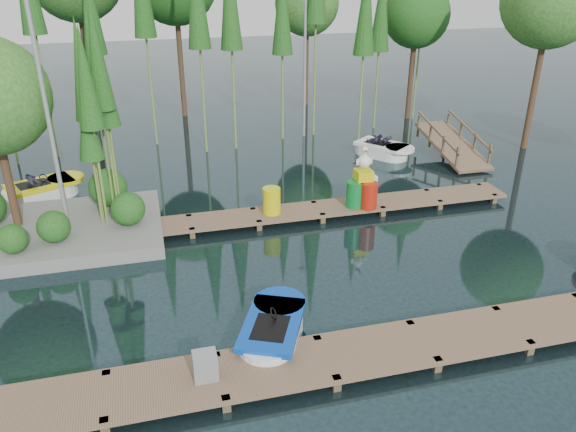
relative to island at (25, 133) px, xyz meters
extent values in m
plane|color=#1E3338|center=(6.30, -3.29, -3.18)|extent=(90.00, 90.00, 0.00)
cube|color=brown|center=(6.30, -7.79, -2.93)|extent=(18.00, 1.50, 0.10)
cube|color=brown|center=(2.00, -8.42, -3.13)|extent=(0.16, 0.16, 0.50)
cube|color=brown|center=(2.00, -7.16, -3.13)|extent=(0.16, 0.16, 0.50)
cube|color=brown|center=(4.15, -8.42, -3.13)|extent=(0.16, 0.16, 0.50)
cube|color=brown|center=(4.15, -7.16, -3.13)|extent=(0.16, 0.16, 0.50)
cube|color=brown|center=(6.30, -8.42, -3.13)|extent=(0.16, 0.16, 0.50)
cube|color=brown|center=(6.30, -7.16, -3.13)|extent=(0.16, 0.16, 0.50)
cube|color=brown|center=(8.45, -8.42, -3.13)|extent=(0.16, 0.16, 0.50)
cube|color=brown|center=(8.45, -7.16, -3.13)|extent=(0.16, 0.16, 0.50)
cube|color=brown|center=(10.60, -8.42, -3.13)|extent=(0.16, 0.16, 0.50)
cube|color=brown|center=(10.60, -7.16, -3.13)|extent=(0.16, 0.16, 0.50)
cube|color=brown|center=(12.75, -7.16, -3.13)|extent=(0.16, 0.16, 0.50)
cube|color=brown|center=(7.30, -0.79, -2.93)|extent=(15.00, 1.20, 0.10)
cube|color=brown|center=(0.20, -1.27, -3.13)|extent=(0.16, 0.16, 0.50)
cube|color=brown|center=(0.20, -0.31, -3.13)|extent=(0.16, 0.16, 0.50)
cube|color=brown|center=(2.23, -1.27, -3.13)|extent=(0.16, 0.16, 0.50)
cube|color=brown|center=(2.23, -0.31, -3.13)|extent=(0.16, 0.16, 0.50)
cube|color=brown|center=(4.26, -1.27, -3.13)|extent=(0.16, 0.16, 0.50)
cube|color=brown|center=(4.26, -0.31, -3.13)|extent=(0.16, 0.16, 0.50)
cube|color=brown|center=(6.28, -1.27, -3.13)|extent=(0.16, 0.16, 0.50)
cube|color=brown|center=(6.28, -0.31, -3.13)|extent=(0.16, 0.16, 0.50)
cube|color=brown|center=(8.31, -1.27, -3.13)|extent=(0.16, 0.16, 0.50)
cube|color=brown|center=(8.31, -0.31, -3.13)|extent=(0.16, 0.16, 0.50)
cube|color=brown|center=(10.34, -1.27, -3.13)|extent=(0.16, 0.16, 0.50)
cube|color=brown|center=(10.34, -0.31, -3.13)|extent=(0.16, 0.16, 0.50)
cube|color=brown|center=(12.37, -1.27, -3.13)|extent=(0.16, 0.16, 0.50)
cube|color=brown|center=(12.37, -0.31, -3.13)|extent=(0.16, 0.16, 0.50)
cube|color=brown|center=(14.40, -1.27, -3.13)|extent=(0.16, 0.16, 0.50)
cube|color=brown|center=(14.40, -0.31, -3.13)|extent=(0.16, 0.16, 0.50)
cube|color=slate|center=(0.30, -0.29, -3.00)|extent=(6.20, 4.20, 0.42)
sphere|color=#235A1C|center=(0.50, -1.29, -2.34)|extent=(0.90, 0.90, 0.90)
sphere|color=#235A1C|center=(1.90, 0.91, -2.19)|extent=(1.20, 1.20, 1.20)
sphere|color=#235A1C|center=(-0.50, -1.69, -2.39)|extent=(0.80, 0.80, 0.80)
sphere|color=#235A1C|center=(2.50, -0.69, -2.29)|extent=(1.00, 1.00, 1.00)
cylinder|color=#442D1D|center=(-0.70, 0.11, -1.18)|extent=(0.24, 0.24, 3.60)
cylinder|color=olive|center=(2.04, 0.27, -0.22)|extent=(0.07, 0.07, 5.93)
cone|color=#235A1C|center=(2.04, 0.27, 1.86)|extent=(0.70, 0.70, 2.97)
cylinder|color=olive|center=(1.73, 0.11, -0.35)|extent=(0.07, 0.07, 5.66)
cone|color=#235A1C|center=(1.73, 0.11, 1.63)|extent=(0.70, 0.70, 2.83)
cylinder|color=olive|center=(2.23, 0.30, -0.57)|extent=(0.07, 0.07, 5.22)
cone|color=#235A1C|center=(2.23, 0.30, 1.26)|extent=(0.70, 0.70, 2.61)
cylinder|color=olive|center=(1.85, -0.51, -0.42)|extent=(0.07, 0.07, 5.53)
cone|color=#235A1C|center=(1.85, -0.51, 1.52)|extent=(0.70, 0.70, 2.76)
cylinder|color=olive|center=(1.71, -0.39, -1.18)|extent=(0.07, 0.07, 4.01)
cone|color=#235A1C|center=(1.71, -0.39, 0.23)|extent=(0.70, 0.70, 2.01)
cylinder|color=olive|center=(2.17, 0.16, -0.13)|extent=(0.07, 0.07, 6.11)
cone|color=#235A1C|center=(2.17, 0.16, 2.01)|extent=(0.70, 0.70, 3.05)
cylinder|color=#442D1D|center=(19.04, 3.61, -0.15)|extent=(0.26, 0.26, 6.06)
cylinder|color=#442D1D|center=(16.28, 9.35, -0.67)|extent=(0.26, 0.26, 5.02)
sphere|color=#235A1C|center=(16.28, 9.35, 1.84)|extent=(3.16, 3.16, 3.16)
cylinder|color=#442D1D|center=(12.04, 13.41, -0.53)|extent=(0.26, 0.26, 5.31)
sphere|color=#3B7429|center=(12.04, 13.41, 2.12)|extent=(3.34, 3.34, 3.34)
cylinder|color=#442D1D|center=(5.30, 12.74, 0.05)|extent=(0.26, 0.26, 6.46)
cylinder|color=#442D1D|center=(0.88, 12.71, 0.24)|extent=(0.26, 0.26, 6.85)
cylinder|color=olive|center=(-0.41, 7.53, 1.65)|extent=(0.09, 0.09, 9.66)
cylinder|color=olive|center=(1.62, 8.54, 0.66)|extent=(0.09, 0.09, 7.69)
cone|color=#235A1C|center=(1.62, 8.54, 2.81)|extent=(0.90, 0.90, 4.23)
cylinder|color=olive|center=(3.67, 8.19, 1.31)|extent=(0.09, 0.09, 8.99)
cylinder|color=olive|center=(5.66, 6.58, 1.03)|extent=(0.09, 0.09, 8.44)
cylinder|color=olive|center=(6.95, 6.71, 0.93)|extent=(0.09, 0.09, 8.22)
cylinder|color=olive|center=(9.25, 7.58, 0.52)|extent=(0.09, 0.09, 7.41)
cone|color=#235A1C|center=(9.25, 7.58, 2.59)|extent=(0.90, 0.90, 4.07)
cylinder|color=olive|center=(10.79, 7.80, 1.70)|extent=(0.09, 0.09, 9.77)
cylinder|color=olive|center=(12.54, 6.54, 0.52)|extent=(0.09, 0.09, 7.40)
cone|color=#235A1C|center=(12.54, 6.54, 2.59)|extent=(0.90, 0.90, 4.07)
cylinder|color=olive|center=(13.93, 8.13, 0.39)|extent=(0.09, 0.09, 7.14)
cone|color=#235A1C|center=(13.93, 8.13, 2.39)|extent=(0.90, 0.90, 3.93)
cylinder|color=olive|center=(16.47, 9.13, 1.12)|extent=(0.09, 0.09, 8.61)
cylinder|color=gray|center=(0.80, -0.79, 0.32)|extent=(0.12, 0.12, 7.00)
cylinder|color=gray|center=(10.30, 7.71, 0.32)|extent=(0.12, 0.12, 7.00)
cube|color=brown|center=(15.30, 3.21, -2.63)|extent=(1.50, 3.94, 0.95)
cube|color=brown|center=(14.60, 1.61, -2.59)|extent=(0.08, 0.08, 0.90)
cube|color=brown|center=(14.60, 2.71, -2.48)|extent=(0.08, 0.08, 0.90)
cube|color=brown|center=(14.60, 3.81, -2.37)|extent=(0.08, 0.08, 0.90)
cube|color=brown|center=(14.60, 4.91, -2.26)|extent=(0.08, 0.08, 0.90)
cube|color=brown|center=(14.60, 3.21, -2.03)|extent=(0.06, 3.54, 0.83)
cube|color=brown|center=(16.00, 1.61, -2.59)|extent=(0.08, 0.08, 0.90)
cube|color=brown|center=(16.00, 2.71, -2.48)|extent=(0.08, 0.08, 0.90)
cube|color=brown|center=(16.00, 3.81, -2.37)|extent=(0.08, 0.08, 0.90)
cube|color=brown|center=(16.00, 4.91, -2.26)|extent=(0.08, 0.08, 0.90)
cube|color=brown|center=(16.00, 3.21, -2.03)|extent=(0.06, 3.54, 0.83)
cube|color=white|center=(5.42, -6.72, -2.99)|extent=(1.54, 1.54, 0.53)
cylinder|color=white|center=(5.67, -6.19, -2.99)|extent=(1.53, 1.53, 0.53)
cylinder|color=white|center=(5.18, -7.25, -2.99)|extent=(1.53, 1.53, 0.53)
cube|color=#063CA7|center=(5.42, -6.72, -2.70)|extent=(1.91, 2.32, 0.13)
cylinder|color=#063CA7|center=(5.78, -5.95, -2.70)|extent=(1.56, 1.56, 0.13)
cube|color=black|center=(5.34, -6.89, -2.66)|extent=(1.05, 1.17, 0.06)
torus|color=black|center=(5.48, -6.59, -2.51)|extent=(0.24, 0.30, 0.26)
cube|color=white|center=(-0.47, 3.01, -2.98)|extent=(1.62, 1.62, 0.56)
cylinder|color=white|center=(0.09, 3.26, -2.98)|extent=(1.61, 1.61, 0.56)
cylinder|color=white|center=(-1.03, 2.76, -2.98)|extent=(1.61, 1.61, 0.56)
cube|color=#D3CA0B|center=(-0.47, 3.01, -2.68)|extent=(2.45, 2.01, 0.14)
cylinder|color=#D3CA0B|center=(0.35, 3.38, -2.68)|extent=(1.64, 1.64, 0.14)
cube|color=black|center=(-0.65, 2.93, -2.63)|extent=(1.23, 1.10, 0.06)
torus|color=black|center=(-0.33, 3.07, -2.47)|extent=(0.32, 0.25, 0.27)
imported|color=#1E1E2D|center=(-0.70, 2.91, -2.38)|extent=(0.54, 0.48, 0.99)
cube|color=white|center=(12.63, 4.22, -2.99)|extent=(1.63, 1.63, 0.53)
cylinder|color=white|center=(12.98, 3.75, -2.99)|extent=(1.62, 1.62, 0.53)
cylinder|color=white|center=(12.29, 4.69, -2.99)|extent=(1.62, 1.62, 0.53)
cube|color=white|center=(12.63, 4.22, -2.70)|extent=(2.15, 2.32, 0.14)
cylinder|color=white|center=(13.14, 3.53, -2.70)|extent=(1.65, 1.65, 0.14)
cube|color=black|center=(12.52, 4.37, -2.66)|extent=(1.15, 1.20, 0.06)
torus|color=black|center=(12.72, 4.10, -2.51)|extent=(0.27, 0.30, 0.26)
imported|color=#1E1E2D|center=(12.49, 4.41, -2.46)|extent=(0.46, 0.48, 0.87)
imported|color=#1E1E2D|center=(12.96, 4.34, -2.52)|extent=(0.35, 0.37, 0.66)
cube|color=gray|center=(3.87, -7.79, -2.60)|extent=(0.46, 0.39, 0.56)
cylinder|color=#D3CA0B|center=(6.79, -0.79, -2.47)|extent=(0.55, 0.55, 0.83)
cylinder|color=#0C6F28|center=(9.48, -0.99, -2.46)|extent=(0.57, 0.57, 0.85)
cylinder|color=white|center=(10.05, -0.70, -2.46)|extent=(0.57, 0.57, 0.85)
cylinder|color=#AF1C0C|center=(9.86, -1.17, -2.46)|extent=(0.57, 0.57, 0.85)
cube|color=#D3CA0B|center=(9.76, -0.89, -1.86)|extent=(0.52, 0.52, 0.33)
sphere|color=white|center=(9.76, -0.89, -1.41)|extent=(0.42, 0.42, 0.42)
cylinder|color=white|center=(9.76, -0.89, -1.18)|extent=(0.09, 0.09, 0.28)
sphere|color=white|center=(9.76, -0.89, -1.02)|extent=(0.19, 0.19, 0.19)
cone|color=orange|center=(9.76, -1.08, -1.03)|extent=(0.09, 0.28, 0.09)
cube|color=white|center=(9.76, -0.89, -1.41)|extent=(0.52, 0.06, 0.17)
cylinder|color=gray|center=(9.81, -0.79, -2.59)|extent=(0.10, 0.10, 0.60)
sphere|color=white|center=(9.81, -0.79, -2.19)|extent=(0.20, 0.20, 0.20)
cube|color=gray|center=(9.81, -0.79, -2.19)|extent=(0.50, 0.04, 0.04)
cone|color=orange|center=(9.81, -0.91, -2.19)|extent=(0.04, 0.10, 0.04)
camera|label=1|loc=(3.26, -16.34, 4.51)|focal=35.00mm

